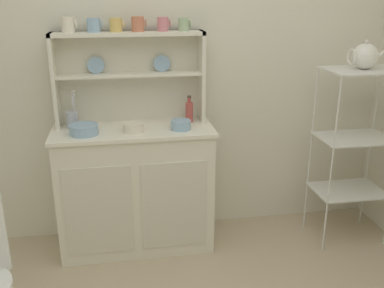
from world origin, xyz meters
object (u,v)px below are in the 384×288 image
(hutch_cabinet, at_px, (136,187))
(utensil_jar, at_px, (72,119))
(jam_bottle, at_px, (189,111))
(bakers_rack, at_px, (355,134))
(porcelain_teapot, at_px, (365,56))
(hutch_shelf_unit, at_px, (129,70))
(cup_cream_0, at_px, (68,25))
(bowl_mixing_large, at_px, (84,130))

(hutch_cabinet, height_order, utensil_jar, utensil_jar)
(jam_bottle, distance_m, utensil_jar, 0.78)
(bakers_rack, xyz_separation_m, utensil_jar, (-1.89, 0.22, 0.14))
(utensil_jar, distance_m, porcelain_teapot, 1.94)
(hutch_shelf_unit, height_order, porcelain_teapot, hutch_shelf_unit)
(bakers_rack, xyz_separation_m, porcelain_teapot, (-0.00, 0.00, 0.53))
(hutch_shelf_unit, distance_m, cup_cream_0, 0.47)
(hutch_cabinet, bearing_deg, bowl_mixing_large, -166.56)
(jam_bottle, bearing_deg, hutch_cabinet, -167.47)
(hutch_shelf_unit, xyz_separation_m, bakers_rack, (1.50, -0.30, -0.43))
(bakers_rack, xyz_separation_m, jam_bottle, (-1.12, 0.23, 0.15))
(hutch_cabinet, height_order, bakers_rack, bakers_rack)
(hutch_shelf_unit, xyz_separation_m, utensil_jar, (-0.39, -0.08, -0.30))
(hutch_shelf_unit, bearing_deg, bowl_mixing_large, -142.47)
(hutch_cabinet, height_order, cup_cream_0, cup_cream_0)
(bakers_rack, relative_size, cup_cream_0, 13.05)
(hutch_shelf_unit, distance_m, bowl_mixing_large, 0.51)
(jam_bottle, bearing_deg, porcelain_teapot, -11.44)
(cup_cream_0, relative_size, porcelain_teapot, 0.37)
(hutch_cabinet, relative_size, utensil_jar, 4.19)
(bakers_rack, bearing_deg, hutch_cabinet, 174.71)
(porcelain_teapot, bearing_deg, bakers_rack, -0.00)
(bowl_mixing_large, xyz_separation_m, jam_bottle, (0.70, 0.16, 0.04))
(hutch_shelf_unit, relative_size, utensil_jar, 3.90)
(hutch_shelf_unit, distance_m, bakers_rack, 1.60)
(porcelain_teapot, bearing_deg, hutch_shelf_unit, 168.66)
(bowl_mixing_large, height_order, porcelain_teapot, porcelain_teapot)
(hutch_shelf_unit, bearing_deg, jam_bottle, -11.07)
(hutch_shelf_unit, distance_m, jam_bottle, 0.49)
(cup_cream_0, bearing_deg, hutch_shelf_unit, 6.27)
(hutch_cabinet, distance_m, hutch_shelf_unit, 0.80)
(bakers_rack, bearing_deg, utensil_jar, 173.46)
(hutch_cabinet, distance_m, utensil_jar, 0.62)
(cup_cream_0, distance_m, porcelain_teapot, 1.90)
(jam_bottle, height_order, porcelain_teapot, porcelain_teapot)
(porcelain_teapot, bearing_deg, cup_cream_0, 172.03)
(jam_bottle, bearing_deg, bowl_mixing_large, -167.07)
(jam_bottle, bearing_deg, utensil_jar, -179.37)
(bakers_rack, distance_m, cup_cream_0, 2.02)
(hutch_shelf_unit, xyz_separation_m, cup_cream_0, (-0.36, -0.04, 0.29))
(hutch_shelf_unit, bearing_deg, hutch_cabinet, -90.00)
(bakers_rack, height_order, bowl_mixing_large, bakers_rack)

